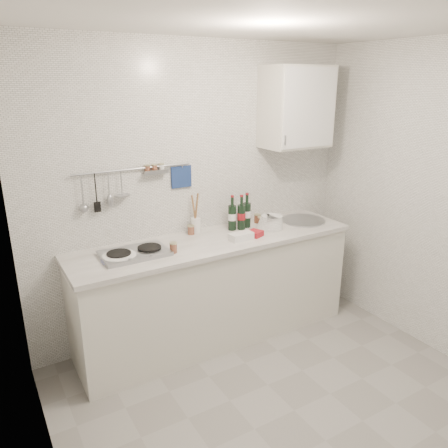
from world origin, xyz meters
The scene contains 17 objects.
floor centered at (0.00, 0.00, 0.00)m, with size 3.00×3.00×0.00m, color gray.
ceiling centered at (0.00, 0.00, 2.50)m, with size 3.00×3.00×0.00m, color silver.
back_wall centered at (0.00, 1.40, 1.25)m, with size 3.00×0.02×2.50m, color silver.
wall_left centered at (-1.50, 0.00, 1.25)m, with size 0.02×2.80×2.50m, color silver.
counter centered at (0.01, 1.10, 0.43)m, with size 2.44×0.64×0.96m.
wall_rail centered at (-0.60, 1.37, 1.43)m, with size 0.98×0.09×0.34m.
wall_cabinet centered at (0.90, 1.22, 1.95)m, with size 0.60×0.38×0.70m.
plate_stack_hob centered at (-0.83, 1.08, 0.94)m, with size 0.26×0.26×0.03m.
plate_stack_sink centered at (0.57, 1.11, 0.97)m, with size 0.25×0.24×0.11m.
wine_bottles centered at (0.32, 1.22, 1.07)m, with size 0.23×0.10×0.31m.
butter_dish centered at (0.17, 0.97, 0.95)m, with size 0.20×0.10×0.06m, color white.
strawberry_punnet centered at (0.32, 0.99, 0.94)m, with size 0.11×0.11×0.05m, color red.
utensil_crock centered at (-0.06, 1.33, 1.00)m, with size 0.08×0.08×0.35m.
jar_a centered at (-0.12, 1.30, 0.96)m, with size 0.06×0.06×0.08m.
jar_b centered at (0.55, 1.28, 0.96)m, with size 0.06×0.06×0.08m.
jar_c centered at (0.54, 1.21, 0.96)m, with size 0.06×0.06×0.08m.
jar_d centered at (-0.43, 1.00, 0.96)m, with size 0.06×0.06×0.08m.
Camera 1 is at (-1.68, -1.87, 2.18)m, focal length 35.00 mm.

